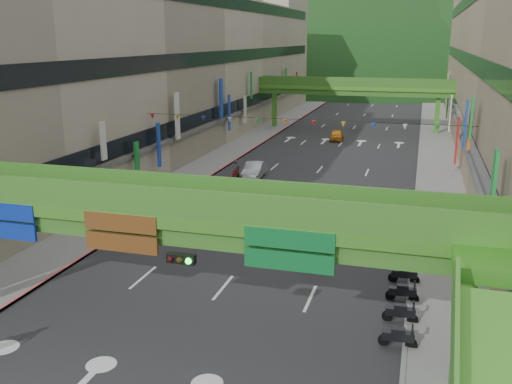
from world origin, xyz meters
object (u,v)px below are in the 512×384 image
object	(u,v)px
car_silver	(254,170)
scooter_rider_near	(207,225)
overpass_near	(185,235)
pedestrian_red	(465,259)
car_yellow	(337,135)
scooter_rider_mid	(312,249)

from	to	relation	value
car_silver	scooter_rider_near	bearing A→B (deg)	-88.33
scooter_rider_near	overpass_near	bearing A→B (deg)	-72.00
scooter_rider_near	pedestrian_red	size ratio (longest dim) A/B	1.41
car_yellow	car_silver	bearing A→B (deg)	-105.64
scooter_rider_near	scooter_rider_mid	distance (m)	7.54
overpass_near	car_yellow	distance (m)	51.60
scooter_rider_mid	car_yellow	world-z (taller)	scooter_rider_mid
overpass_near	scooter_rider_near	world-z (taller)	overpass_near
car_yellow	pedestrian_red	distance (m)	41.20
scooter_rider_mid	car_yellow	xyz separation A→B (m)	(-4.73, 40.90, -0.48)
scooter_rider_mid	car_silver	bearing A→B (deg)	115.08
scooter_rider_near	car_yellow	size ratio (longest dim) A/B	0.56
car_yellow	pedestrian_red	xyz separation A→B (m)	(12.76, -39.18, 0.11)
overpass_near	scooter_rider_near	distance (m)	14.23
overpass_near	scooter_rider_mid	bearing A→B (deg)	74.43
scooter_rider_near	pedestrian_red	xyz separation A→B (m)	(15.15, -0.75, -0.26)
car_silver	pedestrian_red	world-z (taller)	pedestrian_red
scooter_rider_mid	pedestrian_red	size ratio (longest dim) A/B	1.42
car_silver	car_yellow	world-z (taller)	car_silver
car_silver	car_yellow	distance (m)	22.16
car_yellow	scooter_rider_mid	bearing A→B (deg)	-88.03
scooter_rider_near	car_silver	xyz separation A→B (m)	(-1.84, 16.68, -0.29)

